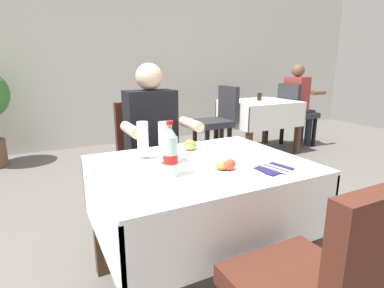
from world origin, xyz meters
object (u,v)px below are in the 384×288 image
plate_far_diner (191,148)px  cola_bottle_primary (170,152)px  plate_near_camera (227,169)px  background_chair_left (218,118)px  seated_diner_far (154,141)px  beer_glass_middle (143,140)px  napkin_cutlery_set (273,169)px  background_chair_right (295,111)px  background_patron (298,101)px  beer_glass_left (165,143)px  chair_far_diner_seat (149,157)px  background_dining_table (259,114)px  background_table_tumbler (259,97)px  main_dining_table (200,194)px

plate_far_diner → cola_bottle_primary: bearing=-129.9°
plate_near_camera → background_chair_left: size_ratio=0.25×
seated_diner_far → beer_glass_middle: size_ratio=6.05×
plate_near_camera → napkin_cutlery_set: size_ratio=1.23×
plate_far_diner → background_chair_right: size_ratio=0.26×
background_patron → beer_glass_middle: bearing=-148.3°
seated_diner_far → background_chair_right: seated_diner_far is taller
beer_glass_left → cola_bottle_primary: bearing=-105.3°
beer_glass_left → beer_glass_middle: bearing=118.5°
plate_far_diner → cola_bottle_primary: size_ratio=0.98×
chair_far_diner_seat → background_chair_left: same height
cola_bottle_primary → background_patron: bearing=35.9°
background_dining_table → background_patron: (0.75, 0.00, 0.15)m
beer_glass_middle → cola_bottle_primary: (0.03, -0.31, 0.01)m
plate_far_diner → background_table_tumbler: (2.10, 1.95, 0.04)m
background_chair_right → beer_glass_middle: bearing=-147.9°
plate_near_camera → plate_far_diner: bearing=88.2°
seated_diner_far → chair_far_diner_seat: bearing=90.1°
chair_far_diner_seat → background_chair_right: 3.13m
background_patron → background_table_tumbler: background_patron is taller
napkin_cutlery_set → background_table_tumbler: size_ratio=1.78×
cola_bottle_primary → background_dining_table: (2.36, 2.25, -0.30)m
plate_far_diner → background_chair_left: (1.38, 1.92, -0.21)m
chair_far_diner_seat → seated_diner_far: 0.19m
beer_glass_middle → seated_diner_far: bearing=64.2°
chair_far_diner_seat → napkin_cutlery_set: chair_far_diner_seat is taller
background_chair_left → cola_bottle_primary: bearing=-126.4°
background_chair_right → seated_diner_far: bearing=-153.3°
main_dining_table → background_chair_left: bearing=56.1°
background_chair_left → background_table_tumbler: size_ratio=8.82×
chair_far_diner_seat → background_table_tumbler: 2.56m
background_table_tumbler → plate_far_diner: bearing=-137.0°
chair_far_diner_seat → napkin_cutlery_set: (0.26, -1.07, 0.20)m
chair_far_diner_seat → plate_near_camera: size_ratio=4.01×
cola_bottle_primary → background_dining_table: size_ratio=0.27×
background_chair_right → napkin_cutlery_set: bearing=-137.1°
beer_glass_left → cola_bottle_primary: cola_bottle_primary is taller
chair_far_diner_seat → background_dining_table: bearing=31.7°
plate_near_camera → main_dining_table: bearing=103.1°
napkin_cutlery_set → background_chair_left: bearing=63.9°
beer_glass_middle → cola_bottle_primary: bearing=-85.1°
cola_bottle_primary → plate_near_camera: bearing=-16.5°
main_dining_table → background_patron: size_ratio=0.86×
plate_near_camera → beer_glass_middle: beer_glass_middle is taller
main_dining_table → plate_near_camera: (0.04, -0.19, 0.19)m
plate_near_camera → background_patron: background_patron is taller
plate_far_diner → beer_glass_middle: size_ratio=1.23×
main_dining_table → plate_far_diner: (0.06, 0.22, 0.19)m
beer_glass_middle → cola_bottle_primary: 0.31m
main_dining_table → plate_far_diner: bearing=75.7°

